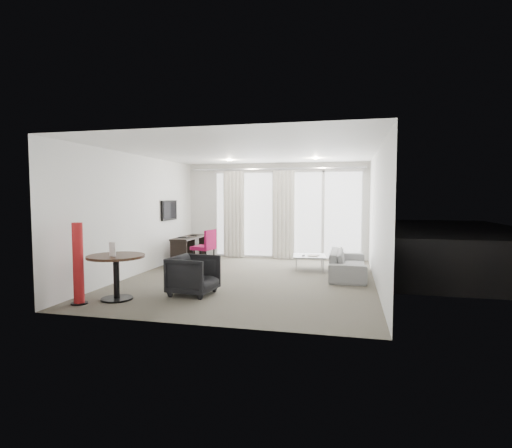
% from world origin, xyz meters
% --- Properties ---
extents(floor, '(5.00, 6.00, 0.00)m').
position_xyz_m(floor, '(0.00, 0.00, 0.00)').
color(floor, '#595447').
rests_on(floor, ground).
extents(ceiling, '(5.00, 6.00, 0.00)m').
position_xyz_m(ceiling, '(0.00, 0.00, 2.60)').
color(ceiling, white).
rests_on(ceiling, ground).
extents(wall_left, '(0.00, 6.00, 2.60)m').
position_xyz_m(wall_left, '(-2.50, 0.00, 1.30)').
color(wall_left, silver).
rests_on(wall_left, ground).
extents(wall_right, '(0.00, 6.00, 2.60)m').
position_xyz_m(wall_right, '(2.50, 0.00, 1.30)').
color(wall_right, silver).
rests_on(wall_right, ground).
extents(wall_front, '(5.00, 0.00, 2.60)m').
position_xyz_m(wall_front, '(0.00, -3.00, 1.30)').
color(wall_front, silver).
rests_on(wall_front, ground).
extents(window_panel, '(4.00, 0.02, 2.38)m').
position_xyz_m(window_panel, '(0.30, 2.98, 1.20)').
color(window_panel, white).
rests_on(window_panel, ground).
extents(window_frame, '(4.10, 0.06, 2.44)m').
position_xyz_m(window_frame, '(0.30, 2.97, 1.20)').
color(window_frame, white).
rests_on(window_frame, ground).
extents(curtain_left, '(0.60, 0.20, 2.38)m').
position_xyz_m(curtain_left, '(-1.15, 2.82, 1.20)').
color(curtain_left, beige).
rests_on(curtain_left, ground).
extents(curtain_right, '(0.60, 0.20, 2.38)m').
position_xyz_m(curtain_right, '(0.25, 2.82, 1.20)').
color(curtain_right, beige).
rests_on(curtain_right, ground).
extents(curtain_track, '(4.80, 0.04, 0.04)m').
position_xyz_m(curtain_track, '(0.00, 2.82, 2.45)').
color(curtain_track, '#B2B2B7').
rests_on(curtain_track, ceiling).
extents(downlight_a, '(0.12, 0.12, 0.02)m').
position_xyz_m(downlight_a, '(-0.90, 1.60, 2.59)').
color(downlight_a, '#FFE0B2').
rests_on(downlight_a, ceiling).
extents(downlight_b, '(0.12, 0.12, 0.02)m').
position_xyz_m(downlight_b, '(1.20, 1.60, 2.59)').
color(downlight_b, '#FFE0B2').
rests_on(downlight_b, ceiling).
extents(desk, '(0.45, 1.43, 0.67)m').
position_xyz_m(desk, '(-1.99, 1.63, 0.34)').
color(desk, black).
rests_on(desk, floor).
extents(tv, '(0.05, 0.80, 0.50)m').
position_xyz_m(tv, '(-2.46, 1.45, 1.35)').
color(tv, black).
rests_on(tv, wall_left).
extents(desk_chair, '(0.58, 0.56, 0.91)m').
position_xyz_m(desk_chair, '(-1.44, 1.15, 0.45)').
color(desk_chair, maroon).
rests_on(desk_chair, floor).
extents(round_table, '(1.10, 1.10, 0.74)m').
position_xyz_m(round_table, '(-1.74, -2.07, 0.37)').
color(round_table, black).
rests_on(round_table, floor).
extents(menu_card, '(0.13, 0.05, 0.23)m').
position_xyz_m(menu_card, '(-1.72, -2.19, 0.72)').
color(menu_card, white).
rests_on(menu_card, round_table).
extents(red_lamp, '(0.29, 0.29, 1.29)m').
position_xyz_m(red_lamp, '(-2.17, -2.44, 0.65)').
color(red_lamp, '#A4191B').
rests_on(red_lamp, floor).
extents(tub_armchair, '(0.82, 0.80, 0.68)m').
position_xyz_m(tub_armchair, '(-0.63, -1.45, 0.34)').
color(tub_armchair, black).
rests_on(tub_armchair, floor).
extents(coffee_table, '(0.82, 0.82, 0.33)m').
position_xyz_m(coffee_table, '(1.09, 1.38, 0.17)').
color(coffee_table, gray).
rests_on(coffee_table, floor).
extents(remote, '(0.06, 0.16, 0.02)m').
position_xyz_m(remote, '(0.97, 1.28, 0.36)').
color(remote, black).
rests_on(remote, coffee_table).
extents(magazine, '(0.27, 0.32, 0.02)m').
position_xyz_m(magazine, '(1.19, 1.34, 0.36)').
color(magazine, gray).
rests_on(magazine, coffee_table).
extents(sofa, '(0.74, 1.88, 0.55)m').
position_xyz_m(sofa, '(1.97, 0.79, 0.27)').
color(sofa, gray).
rests_on(sofa, floor).
extents(terrace_slab, '(5.60, 3.00, 0.12)m').
position_xyz_m(terrace_slab, '(0.30, 4.50, -0.06)').
color(terrace_slab, '#4D4D50').
rests_on(terrace_slab, ground).
extents(rattan_chair_a, '(0.78, 0.78, 0.89)m').
position_xyz_m(rattan_chair_a, '(0.63, 4.56, 0.45)').
color(rattan_chair_a, '#473421').
rests_on(rattan_chair_a, terrace_slab).
extents(rattan_chair_b, '(0.70, 0.70, 0.78)m').
position_xyz_m(rattan_chair_b, '(1.87, 4.43, 0.39)').
color(rattan_chair_b, '#473421').
rests_on(rattan_chair_b, terrace_slab).
extents(rattan_table, '(0.55, 0.55, 0.52)m').
position_xyz_m(rattan_table, '(1.42, 4.55, 0.26)').
color(rattan_table, '#473421').
rests_on(rattan_table, terrace_slab).
extents(balustrade, '(5.50, 0.06, 1.05)m').
position_xyz_m(balustrade, '(0.30, 5.95, 0.50)').
color(balustrade, '#B2B2B7').
rests_on(balustrade, terrace_slab).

